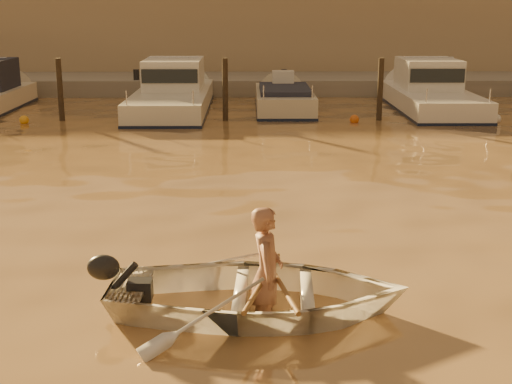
{
  "coord_description": "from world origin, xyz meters",
  "views": [
    {
      "loc": [
        0.54,
        -9.17,
        3.76
      ],
      "look_at": [
        0.66,
        2.03,
        0.75
      ],
      "focal_mm": 50.0,
      "sensor_mm": 36.0,
      "label": 1
    }
  ],
  "objects_px": {
    "person": "(267,272)",
    "moored_boat_2": "(172,93)",
    "dinghy": "(259,293)",
    "moored_boat_3": "(284,104)",
    "moored_boat_4": "(432,92)",
    "waterfront_building": "(237,29)"
  },
  "relations": [
    {
      "from": "person",
      "to": "moored_boat_2",
      "type": "height_order",
      "value": "moored_boat_2"
    },
    {
      "from": "dinghy",
      "to": "moored_boat_2",
      "type": "xyz_separation_m",
      "value": [
        -2.8,
        16.97,
        0.36
      ]
    },
    {
      "from": "moored_boat_3",
      "to": "moored_boat_4",
      "type": "xyz_separation_m",
      "value": [
        5.23,
        0.0,
        0.4
      ]
    },
    {
      "from": "dinghy",
      "to": "moored_boat_2",
      "type": "height_order",
      "value": "moored_boat_2"
    },
    {
      "from": "moored_boat_3",
      "to": "moored_boat_4",
      "type": "distance_m",
      "value": 5.24
    },
    {
      "from": "dinghy",
      "to": "person",
      "type": "bearing_deg",
      "value": -90.0
    },
    {
      "from": "dinghy",
      "to": "waterfront_building",
      "type": "height_order",
      "value": "waterfront_building"
    },
    {
      "from": "moored_boat_2",
      "to": "waterfront_building",
      "type": "distance_m",
      "value": 11.35
    },
    {
      "from": "dinghy",
      "to": "person",
      "type": "height_order",
      "value": "person"
    },
    {
      "from": "moored_boat_2",
      "to": "moored_boat_4",
      "type": "relative_size",
      "value": 1.11
    },
    {
      "from": "dinghy",
      "to": "moored_boat_3",
      "type": "bearing_deg",
      "value": -1.27
    },
    {
      "from": "dinghy",
      "to": "person",
      "type": "relative_size",
      "value": 2.22
    },
    {
      "from": "person",
      "to": "moored_boat_3",
      "type": "distance_m",
      "value": 17.01
    },
    {
      "from": "moored_boat_3",
      "to": "waterfront_building",
      "type": "relative_size",
      "value": 0.12
    },
    {
      "from": "dinghy",
      "to": "moored_boat_2",
      "type": "relative_size",
      "value": 0.44
    },
    {
      "from": "moored_boat_4",
      "to": "waterfront_building",
      "type": "relative_size",
      "value": 0.16
    },
    {
      "from": "moored_boat_2",
      "to": "waterfront_building",
      "type": "relative_size",
      "value": 0.18
    },
    {
      "from": "dinghy",
      "to": "moored_boat_3",
      "type": "relative_size",
      "value": 0.65
    },
    {
      "from": "moored_boat_4",
      "to": "dinghy",
      "type": "bearing_deg",
      "value": -110.59
    },
    {
      "from": "dinghy",
      "to": "person",
      "type": "xyz_separation_m",
      "value": [
        0.1,
        -0.0,
        0.27
      ]
    },
    {
      "from": "moored_boat_3",
      "to": "dinghy",
      "type": "bearing_deg",
      "value": -93.88
    },
    {
      "from": "dinghy",
      "to": "moored_boat_4",
      "type": "bearing_deg",
      "value": -17.98
    }
  ]
}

